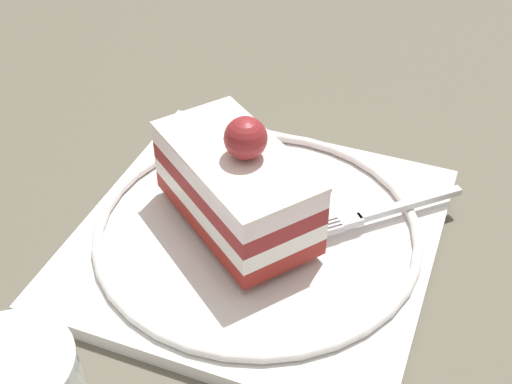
# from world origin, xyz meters

# --- Properties ---
(ground_plane) EXTENTS (2.40, 2.40, 0.00)m
(ground_plane) POSITION_xyz_m (0.00, 0.00, 0.00)
(ground_plane) COLOR #5C5749
(dessert_plate) EXTENTS (0.25, 0.25, 0.02)m
(dessert_plate) POSITION_xyz_m (0.03, 0.00, 0.01)
(dessert_plate) COLOR white
(dessert_plate) RESTS_ON ground_plane
(cake_slice) EXTENTS (0.14, 0.12, 0.08)m
(cake_slice) POSITION_xyz_m (0.04, -0.00, 0.05)
(cake_slice) COLOR maroon
(cake_slice) RESTS_ON dessert_plate
(fork) EXTENTS (0.09, 0.10, 0.00)m
(fork) POSITION_xyz_m (-0.04, -0.04, 0.02)
(fork) COLOR silver
(fork) RESTS_ON dessert_plate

